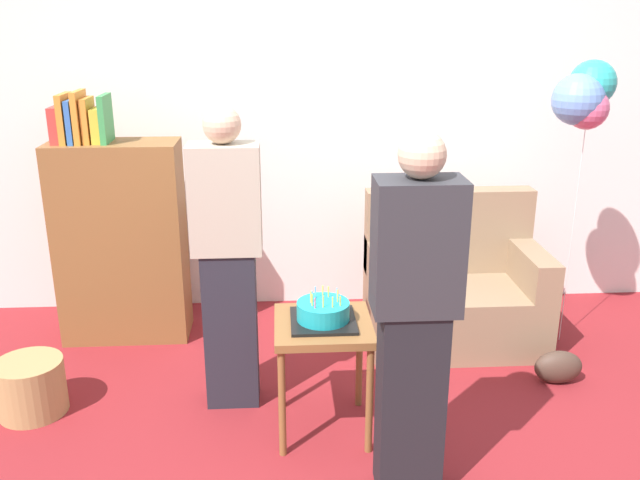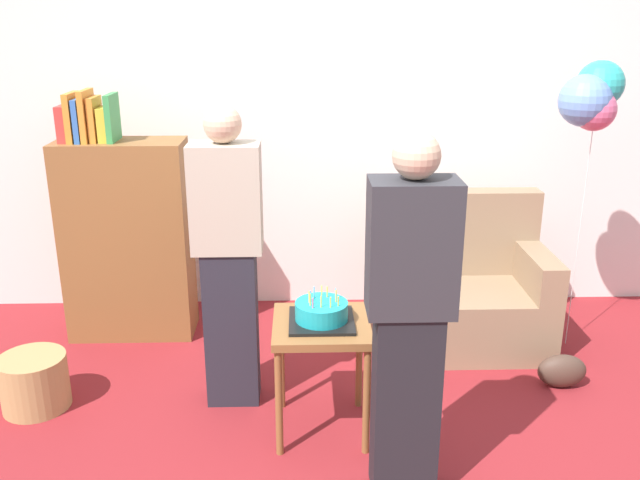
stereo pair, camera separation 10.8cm
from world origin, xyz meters
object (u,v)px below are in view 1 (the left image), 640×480
Objects in this scene: bookshelf at (120,237)px; side_table at (323,339)px; couch at (453,290)px; wicker_basket at (31,387)px; person_holding_cake at (414,320)px; balloon_bunch at (585,96)px; handbag at (558,367)px; person_blowing_candles at (228,260)px; birthday_cake at (323,313)px.

bookshelf is 1.71m from side_table.
couch is 3.06× the size of wicker_basket.
side_table is 0.37× the size of person_holding_cake.
person_holding_cake reaches higher than bookshelf.
side_table is 2.12m from balloon_bunch.
wicker_basket is 1.29× the size of handbag.
wicker_basket reaches higher than handbag.
bookshelf is 2.98m from balloon_bunch.
person_holding_cake is 1.53m from handbag.
wicker_basket is 3.52m from balloon_bunch.
person_holding_cake reaches higher than couch.
person_blowing_candles is 2.28m from balloon_bunch.
balloon_bunch is at bearing -140.97° from person_holding_cake.
birthday_cake is (-0.91, -0.98, 0.32)m from couch.
balloon_bunch reaches higher than person_holding_cake.
person_blowing_candles is 1.14m from person_holding_cake.
couch is 0.67× the size of person_blowing_candles.
balloon_bunch is at bearing -7.22° from couch.
person_holding_cake is 4.53× the size of wicker_basket.
handbag is (2.63, -0.80, -0.58)m from bookshelf.
balloon_bunch is (1.25, 1.37, 0.76)m from person_holding_cake.
bookshelf is 2.81m from handbag.
bookshelf is 5.76× the size of handbag.
side_table is at bearing -43.56° from bookshelf.
couch is 1.35m from side_table.
side_table is at bearing -9.16° from wicker_basket.
handbag is at bearing -149.61° from person_holding_cake.
couch is 1.62m from person_blowing_candles.
couch is 1.38m from birthday_cake.
birthday_cake is at bearing -43.56° from bookshelf.
bookshelf is 4.48× the size of wicker_basket.
side_table is at bearing -165.05° from handbag.
bookshelf reaches higher than wicker_basket.
person_holding_cake is 5.82× the size of handbag.
handbag is at bearing 0.40° from person_blowing_candles.
balloon_bunch is (0.20, 0.52, 1.49)m from handbag.
person_blowing_candles and person_holding_cake have the same top height.
person_holding_cake is at bearing -53.84° from birthday_cake.
balloon_bunch is at bearing 29.28° from side_table.
balloon_bunch is at bearing 14.23° from person_blowing_candles.
side_table is 2.17× the size of handbag.
wicker_basket is at bearing -178.48° from person_blowing_candles.
handbag is at bearing 14.95° from side_table.
person_holding_cake is at bearing -111.03° from couch.
side_table is 1.68× the size of wicker_basket.
person_blowing_candles is at bearing -48.83° from bookshelf.
person_holding_cake is at bearing -140.86° from handbag.
birthday_cake is 0.18× the size of balloon_bunch.
balloon_bunch is at bearing -5.58° from bookshelf.
balloon_bunch is (1.60, 0.89, 0.93)m from birthday_cake.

